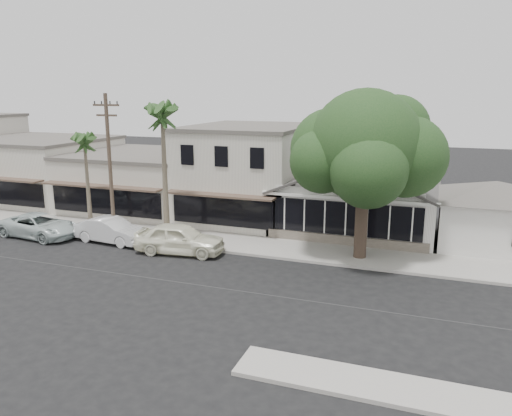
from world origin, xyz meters
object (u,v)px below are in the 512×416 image
at_px(car_1, 111,230).
at_px(car_2, 40,226).
at_px(utility_pole, 110,164).
at_px(shade_tree, 364,149).
at_px(car_0, 180,239).

relative_size(car_1, car_2, 0.86).
bearing_deg(utility_pole, car_2, -164.75).
bearing_deg(shade_tree, car_0, -164.54).
bearing_deg(car_2, shade_tree, -76.40).
xyz_separation_m(car_0, car_1, (-5.00, 0.45, -0.11)).
xyz_separation_m(utility_pole, car_1, (0.29, -0.71, -4.02)).
relative_size(utility_pole, car_1, 1.93).
bearing_deg(car_1, shade_tree, -76.18).
bearing_deg(car_0, car_2, 83.75).
height_order(utility_pole, car_1, utility_pole).
height_order(car_0, car_1, car_0).
distance_m(car_0, car_1, 5.02).
bearing_deg(car_0, utility_pole, 70.67).
relative_size(car_0, car_2, 0.96).
height_order(car_1, car_2, car_1).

